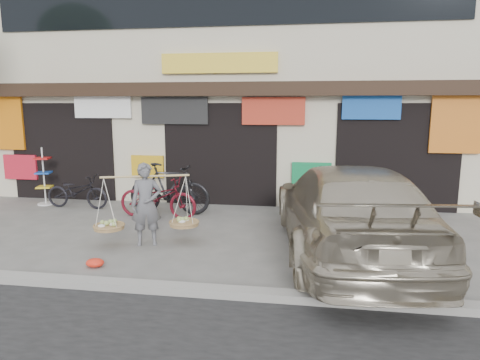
# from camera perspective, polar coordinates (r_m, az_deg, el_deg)

# --- Properties ---
(ground) EXTENTS (70.00, 70.00, 0.00)m
(ground) POSITION_cam_1_polar(r_m,az_deg,el_deg) (8.33, -7.37, -8.74)
(ground) COLOR slate
(ground) RESTS_ON ground
(kerb) EXTENTS (70.00, 0.25, 0.12)m
(kerb) POSITION_cam_1_polar(r_m,az_deg,el_deg) (6.54, -12.35, -13.75)
(kerb) COLOR gray
(kerb) RESTS_ON ground
(shophouse_block) EXTENTS (14.00, 6.32, 7.00)m
(shophouse_block) POSITION_cam_1_polar(r_m,az_deg,el_deg) (14.17, -0.34, 13.24)
(shophouse_block) COLOR beige
(shophouse_block) RESTS_ON ground
(street_vendor) EXTENTS (1.90, 1.01, 1.59)m
(street_vendor) POSITION_cam_1_polar(r_m,az_deg,el_deg) (8.35, -12.37, -3.62)
(street_vendor) COLOR slate
(street_vendor) RESTS_ON ground
(bike_0) EXTENTS (1.69, 0.63, 0.88)m
(bike_0) POSITION_cam_1_polar(r_m,az_deg,el_deg) (11.85, -20.90, -1.44)
(bike_0) COLOR black
(bike_0) RESTS_ON ground
(bike_1) EXTENTS (2.12, 0.74, 1.25)m
(bike_1) POSITION_cam_1_polar(r_m,az_deg,el_deg) (10.65, -9.45, -1.13)
(bike_1) COLOR black
(bike_1) RESTS_ON ground
(bike_2) EXTENTS (2.00, 0.88, 1.02)m
(bike_2) POSITION_cam_1_polar(r_m,az_deg,el_deg) (10.28, -10.91, -2.26)
(bike_2) COLOR maroon
(bike_2) RESTS_ON ground
(suv) EXTENTS (2.89, 5.83, 1.63)m
(suv) POSITION_cam_1_polar(r_m,az_deg,el_deg) (7.91, 14.18, -3.84)
(suv) COLOR #B1A68F
(suv) RESTS_ON ground
(display_rack) EXTENTS (0.45, 0.45, 1.54)m
(display_rack) POSITION_cam_1_polar(r_m,az_deg,el_deg) (12.58, -24.64, -0.22)
(display_rack) COLOR silver
(display_rack) RESTS_ON ground
(red_bag) EXTENTS (0.31, 0.25, 0.14)m
(red_bag) POSITION_cam_1_polar(r_m,az_deg,el_deg) (7.64, -18.78, -10.40)
(red_bag) COLOR red
(red_bag) RESTS_ON ground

